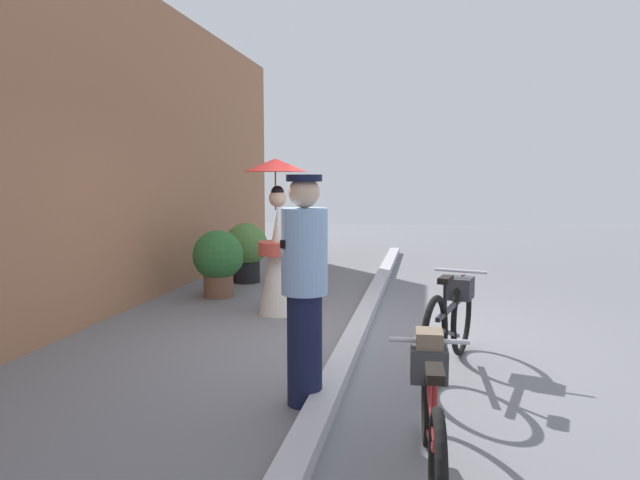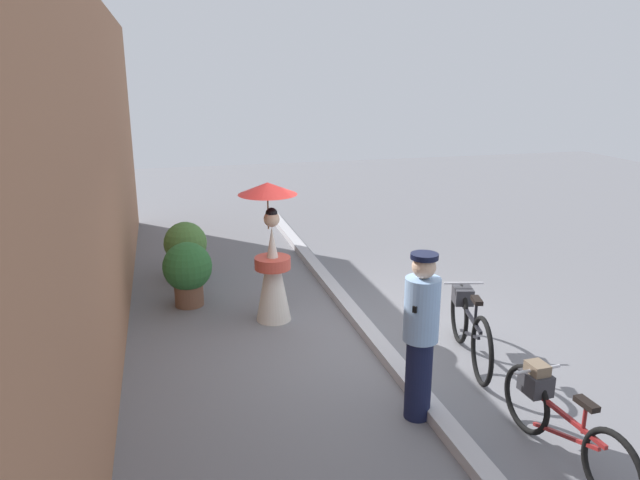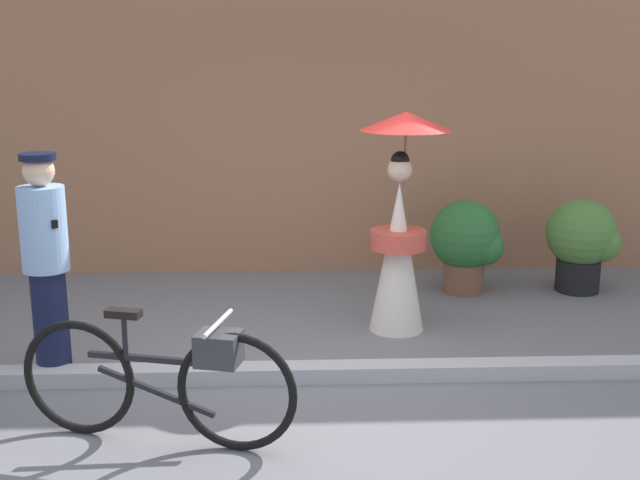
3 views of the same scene
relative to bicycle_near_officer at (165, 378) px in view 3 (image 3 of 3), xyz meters
The scene contains 8 objects.
ground_plane 1.35m from the bicycle_near_officer, 47.02° to the left, with size 30.00×30.00×0.00m, color slate.
building_wall 4.57m from the bicycle_near_officer, 78.21° to the left, with size 14.00×0.40×4.18m, color #9E6B4C.
sidewalk_curb 1.33m from the bicycle_near_officer, 47.02° to the left, with size 14.00×0.20×0.12m, color #B2B2B7.
bicycle_near_officer is the anchor object (origin of this frame).
person_officer 1.56m from the bicycle_near_officer, 132.70° to the left, with size 0.34×0.34×1.70m.
person_with_parasol 2.73m from the bicycle_near_officer, 49.40° to the left, with size 0.79×0.79×1.92m.
potted_plant_by_door 4.87m from the bicycle_near_officer, 39.28° to the left, with size 0.71×0.70×0.96m.
potted_plant_small 4.05m from the bicycle_near_officer, 50.20° to the left, with size 0.73×0.71×0.95m.
Camera 3 is at (-0.09, -5.56, 2.42)m, focal length 44.48 mm.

